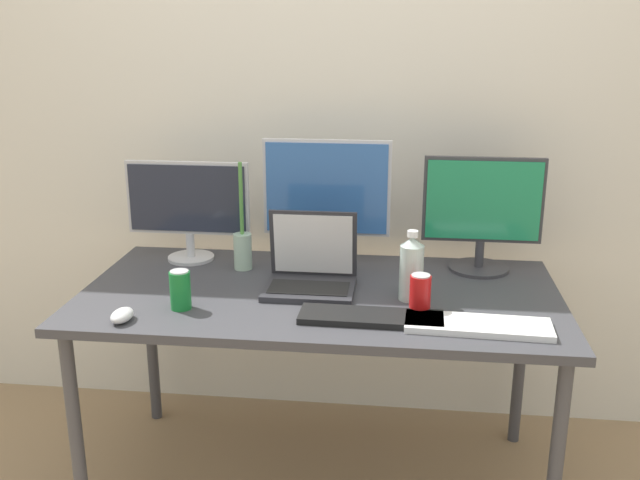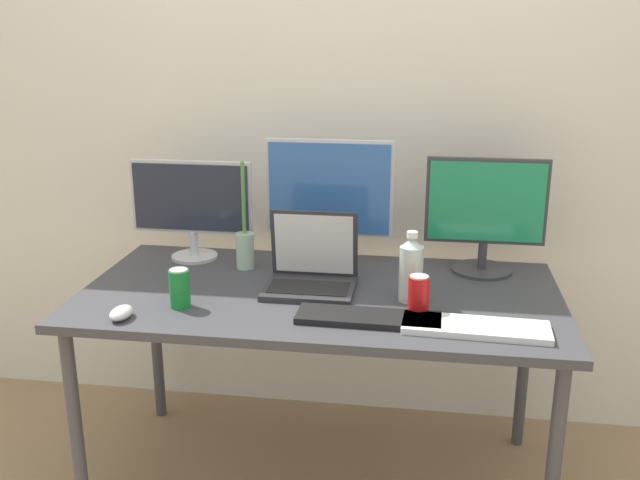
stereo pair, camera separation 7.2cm
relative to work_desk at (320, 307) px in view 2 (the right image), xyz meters
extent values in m
plane|color=#9E7F5B|center=(0.00, 0.00, -0.68)|extent=(16.00, 16.00, 0.00)
cube|color=silver|center=(0.00, 0.59, 0.62)|extent=(7.00, 0.08, 2.60)
cylinder|color=#424247|center=(-0.74, -0.35, -0.32)|extent=(0.04, 0.04, 0.71)
cylinder|color=#424247|center=(0.74, -0.35, -0.32)|extent=(0.04, 0.04, 0.71)
cylinder|color=#424247|center=(-0.74, 0.35, -0.32)|extent=(0.04, 0.04, 0.71)
cylinder|color=#424247|center=(0.74, 0.35, -0.32)|extent=(0.04, 0.04, 0.71)
cube|color=#3D3D42|center=(0.00, 0.00, 0.05)|extent=(1.60, 0.82, 0.03)
cylinder|color=silver|center=(-0.53, 0.28, 0.07)|extent=(0.18, 0.18, 0.01)
cylinder|color=silver|center=(-0.53, 0.28, 0.12)|extent=(0.03, 0.03, 0.09)
cube|color=silver|center=(-0.53, 0.28, 0.30)|extent=(0.47, 0.02, 0.28)
cube|color=#232838|center=(-0.53, 0.27, 0.30)|extent=(0.44, 0.01, 0.25)
cylinder|color=silver|center=(-0.01, 0.30, 0.07)|extent=(0.18, 0.18, 0.01)
cylinder|color=silver|center=(-0.01, 0.30, 0.12)|extent=(0.03, 0.03, 0.10)
cube|color=silver|center=(-0.01, 0.30, 0.35)|extent=(0.47, 0.02, 0.35)
cube|color=#3366B2|center=(-0.01, 0.29, 0.35)|extent=(0.45, 0.01, 0.33)
cylinder|color=#38383D|center=(0.55, 0.29, 0.07)|extent=(0.22, 0.22, 0.01)
cylinder|color=#38383D|center=(0.55, 0.29, 0.12)|extent=(0.03, 0.03, 0.10)
cube|color=#38383D|center=(0.55, 0.29, 0.32)|extent=(0.43, 0.02, 0.31)
cube|color=#1E8C59|center=(0.55, 0.27, 0.32)|extent=(0.40, 0.01, 0.28)
cube|color=#2D2D33|center=(-0.03, -0.01, 0.07)|extent=(0.30, 0.24, 0.02)
cube|color=black|center=(-0.03, -0.03, 0.08)|extent=(0.27, 0.13, 0.00)
cube|color=#2D2D33|center=(-0.03, 0.09, 0.20)|extent=(0.30, 0.04, 0.24)
cube|color=white|center=(-0.03, 0.09, 0.20)|extent=(0.27, 0.03, 0.21)
cube|color=black|center=(0.18, -0.23, 0.07)|extent=(0.44, 0.14, 0.02)
cube|color=white|center=(0.50, -0.25, 0.07)|extent=(0.43, 0.16, 0.02)
ellipsoid|color=silver|center=(-0.56, -0.32, 0.08)|extent=(0.07, 0.10, 0.04)
cylinder|color=silver|center=(0.30, -0.04, 0.15)|extent=(0.08, 0.08, 0.18)
cone|color=silver|center=(0.30, -0.04, 0.26)|extent=(0.07, 0.07, 0.03)
cylinder|color=white|center=(0.30, -0.04, 0.28)|extent=(0.04, 0.04, 0.02)
cylinder|color=red|center=(0.33, -0.15, 0.12)|extent=(0.07, 0.07, 0.12)
cylinder|color=silver|center=(0.33, -0.15, 0.18)|extent=(0.06, 0.06, 0.00)
cylinder|color=#197F33|center=(-0.42, -0.20, 0.12)|extent=(0.07, 0.07, 0.12)
cylinder|color=silver|center=(-0.42, -0.20, 0.18)|extent=(0.06, 0.06, 0.00)
cylinder|color=#B2D1B7|center=(-0.31, 0.20, 0.13)|extent=(0.07, 0.07, 0.13)
cylinder|color=#519342|center=(-0.31, 0.20, 0.32)|extent=(0.01, 0.01, 0.26)
camera|label=1|loc=(0.27, -2.23, 0.92)|focal=40.00mm
camera|label=2|loc=(0.34, -2.22, 0.92)|focal=40.00mm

